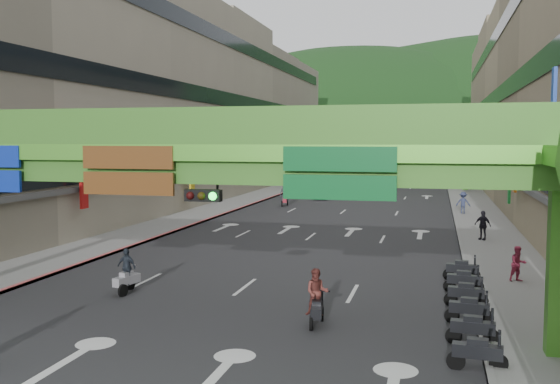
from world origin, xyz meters
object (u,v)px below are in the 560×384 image
car_silver (323,193)px  car_yellow (383,179)px  scooter_rider_mid (317,297)px  overpass_near (208,170)px  pedestrian_red (518,267)px

car_silver → car_yellow: car_yellow is taller
scooter_rider_mid → car_silver: 44.08m
scooter_rider_mid → car_yellow: scooter_rider_mid is taller
overpass_near → car_silver: overpass_near is taller
car_yellow → pedestrian_red: size_ratio=2.88×
car_silver → pedestrian_red: (14.78, -35.58, 0.13)m
overpass_near → pedestrian_red: size_ratio=18.65×
overpass_near → pedestrian_red: bearing=44.3°
overpass_near → car_silver: (-4.64, 45.47, -4.58)m
overpass_near → scooter_rider_mid: 5.56m
car_silver → pedestrian_red: bearing=-68.8°
overpass_near → scooter_rider_mid: size_ratio=14.58×
pedestrian_red → scooter_rider_mid: bearing=-156.7°
car_silver → pedestrian_red: size_ratio=2.52×
overpass_near → car_yellow: 69.51m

